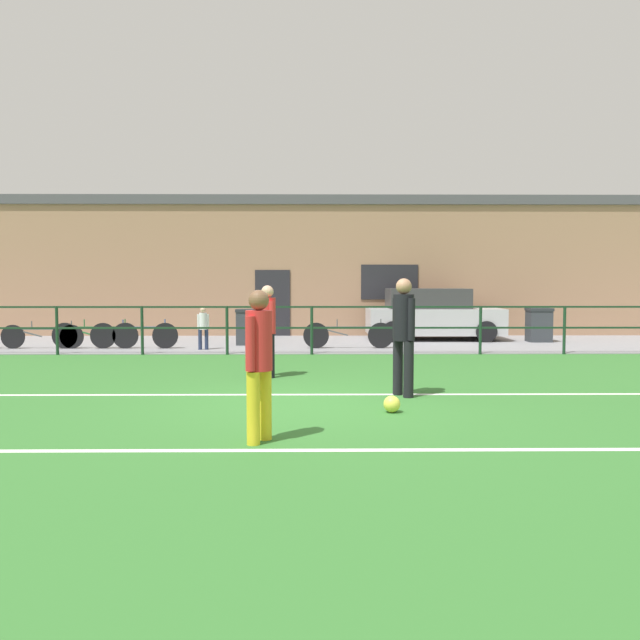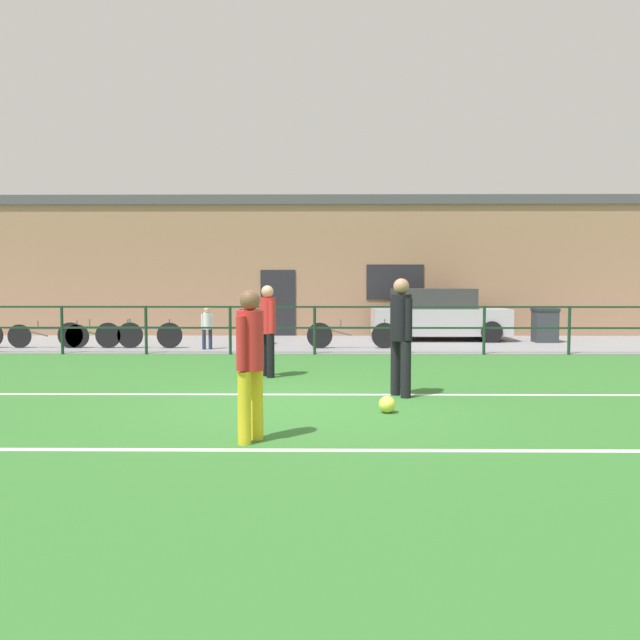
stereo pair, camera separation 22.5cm
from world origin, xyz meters
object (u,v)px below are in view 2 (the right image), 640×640
Objects in this scene: player_striker at (250,356)px; trash_bin_0 at (251,327)px; bicycle_parked_0 at (100,335)px; parked_car_red at (437,315)px; spectator_child at (207,325)px; soccer_ball_match at (387,404)px; player_winger at (268,325)px; bicycle_parked_3 at (48,336)px; bicycle_parked_4 at (139,335)px; bicycle_parked_1 at (352,335)px; trash_bin_1 at (545,325)px; player_goalkeeper at (401,330)px.

trash_bin_0 is (-1.23, 10.17, -0.41)m from player_striker.
player_striker is 0.74× the size of bicycle_parked_0.
parked_car_red is 9.41m from bicycle_parked_0.
spectator_child is 6.84m from parked_car_red.
soccer_ball_match is at bearing -20.64° from player_striker.
bicycle_parked_0 is (-4.76, 4.69, -0.57)m from player_winger.
bicycle_parked_4 reaches higher than bicycle_parked_3.
bicycle_parked_1 is at bearing 91.04° from soccer_ball_match.
parked_car_red is 4.04× the size of trash_bin_1.
trash_bin_1 is (11.00, 1.70, 0.14)m from bicycle_parked_4.
player_winger is 1.55× the size of spectator_child.
bicycle_parked_1 is at bearing 155.20° from player_goalkeeper.
bicycle_parked_4 is (-8.09, -2.45, -0.37)m from parked_car_red.
player_goalkeeper is 1.83× the size of trash_bin_1.
player_winger is 0.42× the size of parked_car_red.
bicycle_parked_3 is (-4.15, 0.27, -0.29)m from spectator_child.
parked_car_red reaches higher than soccer_ball_match.
trash_bin_1 reaches higher than bicycle_parked_1.
parked_car_red is (4.33, 7.13, -0.20)m from player_winger.
spectator_child is at bearing -175.71° from player_goalkeeper.
bicycle_parked_1 is (1.46, 9.26, -0.56)m from player_striker.
bicycle_parked_4 is 2.31× the size of trash_bin_0.
parked_car_red is at bearing -167.73° from spectator_child.
parked_car_red reaches higher than trash_bin_1.
player_goalkeeper is 0.80× the size of bicycle_parked_0.
player_goalkeeper reaches higher than player_winger.
soccer_ball_match is at bearing -54.15° from bicycle_parked_4.
trash_bin_0 reaches higher than soccer_ball_match.
trash_bin_1 is at bearing 17.13° from bicycle_parked_1.
bicycle_parked_0 is at bearing -171.92° from trash_bin_1.
player_goalkeeper is 1.51m from soccer_ball_match.
player_winger is 4.83m from spectator_child.
player_goalkeeper is 2.89m from player_winger.
trash_bin_1 is (8.21, 0.79, -0.00)m from trash_bin_0.
bicycle_parked_1 is (1.71, 4.69, -0.57)m from player_winger.
bicycle_parked_0 reaches higher than bicycle_parked_1.
trash_bin_1 is (2.91, -0.75, -0.23)m from parked_car_red.
bicycle_parked_1 is 5.47m from bicycle_parked_4.
player_winger is at bearing -51.23° from bicycle_parked_4.
bicycle_parked_3 is (-6.35, 9.26, -0.58)m from player_striker.
bicycle_parked_0 reaches higher than bicycle_parked_4.
bicycle_parked_0 is 1.34m from bicycle_parked_3.
player_goalkeeper is 7.97× the size of soccer_ball_match.
bicycle_parked_3 is 0.94× the size of bicycle_parked_4.
bicycle_parked_1 is 1.10× the size of bicycle_parked_3.
bicycle_parked_0 is 0.95× the size of bicycle_parked_1.
player_goalkeeper is at bearing -9.26° from player_striker.
soccer_ball_match is at bearing -71.93° from trash_bin_0.
soccer_ball_match is at bearing -49.63° from bicycle_parked_0.
bicycle_parked_4 is at bearing -170.11° from player_winger.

